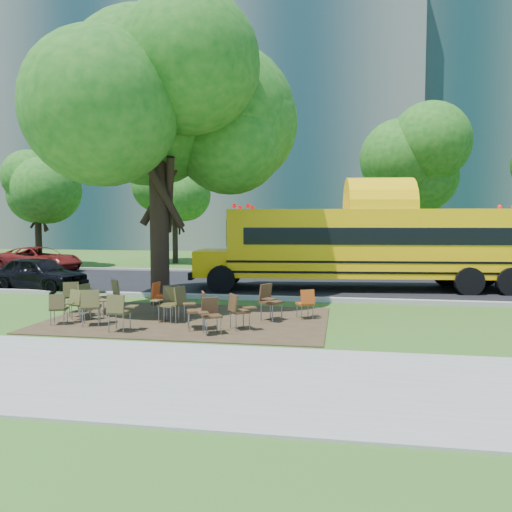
% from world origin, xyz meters
% --- Properties ---
extents(ground, '(160.00, 160.00, 0.00)m').
position_xyz_m(ground, '(0.00, 0.00, 0.00)').
color(ground, '#38551A').
rests_on(ground, ground).
extents(sidewalk, '(60.00, 4.00, 0.04)m').
position_xyz_m(sidewalk, '(0.00, -5.00, 0.02)').
color(sidewalk, gray).
rests_on(sidewalk, ground).
extents(dirt_patch, '(7.00, 4.50, 0.03)m').
position_xyz_m(dirt_patch, '(1.00, -0.50, 0.01)').
color(dirt_patch, '#382819').
rests_on(dirt_patch, ground).
extents(asphalt_road, '(80.00, 8.00, 0.04)m').
position_xyz_m(asphalt_road, '(0.00, 7.00, 0.02)').
color(asphalt_road, black).
rests_on(asphalt_road, ground).
extents(kerb_near, '(80.00, 0.25, 0.14)m').
position_xyz_m(kerb_near, '(0.00, 3.00, 0.07)').
color(kerb_near, gray).
rests_on(kerb_near, ground).
extents(kerb_far, '(80.00, 0.25, 0.14)m').
position_xyz_m(kerb_far, '(0.00, 11.10, 0.07)').
color(kerb_far, gray).
rests_on(kerb_far, ground).
extents(building_main, '(38.00, 16.00, 22.00)m').
position_xyz_m(building_main, '(-8.00, 36.00, 11.00)').
color(building_main, slate).
rests_on(building_main, ground).
extents(bg_tree_0, '(5.20, 5.20, 7.18)m').
position_xyz_m(bg_tree_0, '(-12.00, 13.00, 4.57)').
color(bg_tree_0, black).
rests_on(bg_tree_0, ground).
extents(bg_tree_2, '(4.80, 4.80, 6.62)m').
position_xyz_m(bg_tree_2, '(-5.00, 16.00, 4.21)').
color(bg_tree_2, black).
rests_on(bg_tree_2, ground).
extents(bg_tree_3, '(5.60, 5.60, 7.84)m').
position_xyz_m(bg_tree_3, '(8.00, 14.00, 5.03)').
color(bg_tree_3, black).
rests_on(bg_tree_3, ground).
extents(main_tree, '(7.12, 7.12, 8.99)m').
position_xyz_m(main_tree, '(-0.50, 1.50, 5.42)').
color(main_tree, black).
rests_on(main_tree, ground).
extents(school_bus, '(12.20, 3.81, 2.94)m').
position_xyz_m(school_bus, '(6.02, 5.99, 1.70)').
color(school_bus, '#FABB07').
rests_on(school_bus, ground).
extents(chair_0, '(0.53, 0.58, 0.78)m').
position_xyz_m(chair_0, '(-1.86, -1.68, 0.48)').
color(chair_0, '#42381C').
rests_on(chair_0, ground).
extents(chair_1, '(0.65, 0.51, 0.81)m').
position_xyz_m(chair_1, '(-1.64, -1.10, 0.50)').
color(chair_1, brown).
rests_on(chair_1, ground).
extents(chair_2, '(0.62, 0.71, 0.91)m').
position_xyz_m(chair_2, '(-1.01, -1.68, 0.56)').
color(chair_2, brown).
rests_on(chair_2, ground).
extents(chair_3, '(0.67, 0.52, 0.88)m').
position_xyz_m(chair_3, '(0.63, -0.90, 0.54)').
color(chair_3, brown).
rests_on(chair_3, ground).
extents(chair_4, '(0.59, 0.52, 0.89)m').
position_xyz_m(chair_4, '(-0.07, -2.19, 0.55)').
color(chair_4, '#443D1D').
rests_on(chair_4, ground).
extents(chair_5, '(0.56, 0.68, 0.83)m').
position_xyz_m(chair_5, '(1.98, -2.00, 0.51)').
color(chair_5, '#432C18').
rests_on(chair_5, ground).
extents(chair_6, '(0.69, 0.62, 0.90)m').
position_xyz_m(chair_6, '(1.60, -1.62, 0.56)').
color(chair_6, '#4D301B').
rests_on(chair_6, ground).
extents(chair_7, '(0.72, 0.57, 0.86)m').
position_xyz_m(chair_7, '(2.51, -1.51, 0.53)').
color(chair_7, '#49301A').
rests_on(chair_7, ground).
extents(chair_8, '(0.53, 0.68, 0.90)m').
position_xyz_m(chair_8, '(-1.84, -0.66, 0.56)').
color(chair_8, '#4F4C22').
rests_on(chair_8, ground).
extents(chair_9, '(0.83, 0.66, 0.97)m').
position_xyz_m(chair_9, '(-1.18, -0.37, 0.60)').
color(chair_9, '#4C4021').
rests_on(chair_9, ground).
extents(chair_10, '(0.53, 0.62, 0.90)m').
position_xyz_m(chair_10, '(0.07, -0.04, 0.55)').
color(chair_10, '#BF4114').
rests_on(chair_10, ground).
extents(chair_11, '(0.62, 0.69, 0.91)m').
position_xyz_m(chair_11, '(0.62, -0.59, 0.56)').
color(chair_11, '#463B1E').
rests_on(chair_11, ground).
extents(chair_12, '(0.63, 0.79, 0.94)m').
position_xyz_m(chair_12, '(3.05, -0.31, 0.58)').
color(chair_12, '#442C18').
rests_on(chair_12, ground).
extents(chair_13, '(0.54, 0.65, 0.80)m').
position_xyz_m(chair_13, '(3.96, 0.03, 0.49)').
color(chair_13, '#B24513').
rests_on(chair_13, ground).
extents(chair_14, '(0.59, 0.71, 0.88)m').
position_xyz_m(chair_14, '(-2.42, -0.11, 0.54)').
color(chair_14, '#453D1D').
rests_on(chair_14, ground).
extents(chair_15, '(0.56, 0.72, 0.92)m').
position_xyz_m(chair_15, '(0.82, -0.89, 0.57)').
color(chair_15, '#453D1E').
rests_on(chair_15, ground).
extents(black_car, '(3.88, 2.18, 1.25)m').
position_xyz_m(black_car, '(-5.97, 3.80, 0.62)').
color(black_car, black).
rests_on(black_car, ground).
extents(bg_car_red, '(4.87, 3.21, 1.24)m').
position_xyz_m(bg_car_red, '(-10.01, 10.01, 0.62)').
color(bg_car_red, '#5F1210').
rests_on(bg_car_red, ground).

